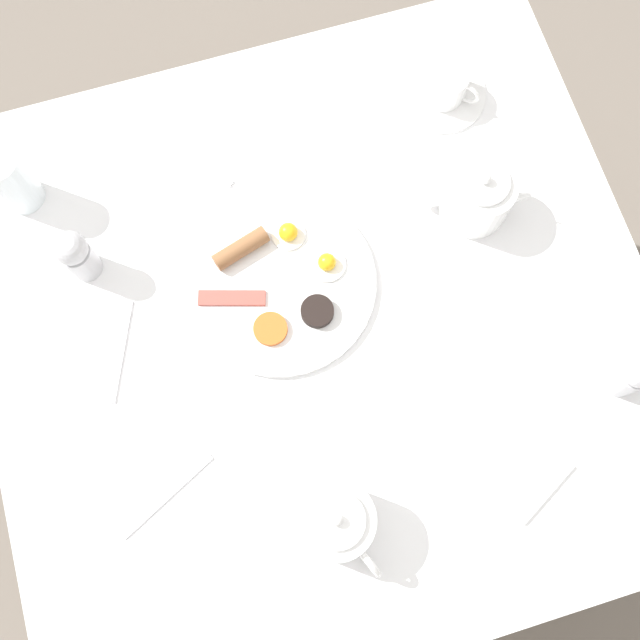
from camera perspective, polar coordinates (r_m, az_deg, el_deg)
ground_plane at (r=1.95m, az=0.00°, el=-5.98°), size 8.00×8.00×0.00m
table at (r=1.28m, az=0.00°, el=-1.03°), size 1.06×1.09×0.75m
breakfast_plate at (r=1.23m, az=-3.07°, el=3.02°), size 0.32×0.32×0.04m
teapot_near at (r=1.13m, az=1.24°, el=-15.08°), size 0.19×0.11×0.12m
teapot_far at (r=1.27m, az=11.86°, el=9.27°), size 0.11×0.19×0.12m
teacup_with_saucer_left at (r=1.38m, az=9.43°, el=17.15°), size 0.16×0.16×0.07m
water_glass_tall at (r=1.33m, az=-22.50°, el=9.82°), size 0.07×0.07×0.13m
pepper_grinder at (r=1.23m, az=22.69°, el=-3.81°), size 0.05×0.05×0.12m
salt_grinder at (r=1.25m, az=-18.08°, el=4.74°), size 0.05×0.05×0.12m
napkin_folded at (r=1.21m, az=14.11°, el=-10.13°), size 0.20×0.19×0.01m
fork_by_plate at (r=1.20m, az=-11.59°, el=-12.94°), size 0.09×0.16×0.00m
knife_by_plate at (r=1.35m, az=-10.70°, el=12.07°), size 0.16×0.16×0.00m
spoon_for_tea at (r=1.25m, az=-14.98°, el=-2.30°), size 0.16×0.08×0.00m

